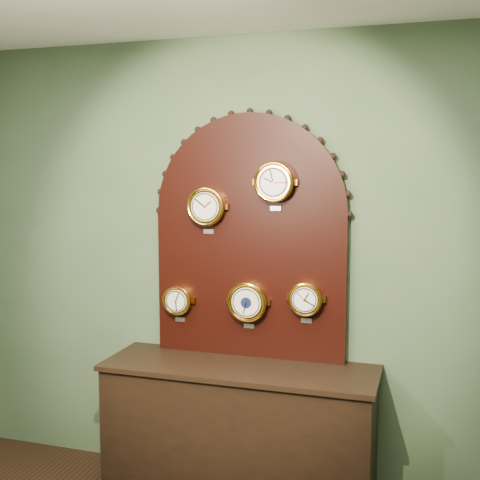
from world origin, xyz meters
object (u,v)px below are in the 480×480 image
(hygrometer, at_px, (178,300))
(tide_clock, at_px, (306,299))
(roman_clock, at_px, (207,207))
(arabic_clock, at_px, (274,182))
(barometer, at_px, (248,302))
(display_board, at_px, (250,229))
(shop_counter, at_px, (239,435))

(hygrometer, xyz_separation_m, tide_clock, (0.82, -0.00, 0.06))
(roman_clock, bearing_deg, tide_clock, 0.08)
(arabic_clock, relative_size, barometer, 0.97)
(display_board, height_order, hygrometer, display_board)
(arabic_clock, height_order, hygrometer, arabic_clock)
(arabic_clock, xyz_separation_m, barometer, (-0.16, -0.00, -0.73))
(roman_clock, bearing_deg, shop_counter, -30.86)
(display_board, xyz_separation_m, hygrometer, (-0.45, -0.07, -0.46))
(shop_counter, bearing_deg, roman_clock, 149.14)
(display_board, relative_size, arabic_clock, 5.25)
(display_board, bearing_deg, tide_clock, -10.21)
(shop_counter, height_order, tide_clock, tide_clock)
(display_board, xyz_separation_m, barometer, (0.01, -0.07, -0.44))
(roman_clock, relative_size, barometer, 0.97)
(shop_counter, distance_m, display_board, 1.25)
(shop_counter, xyz_separation_m, arabic_clock, (0.17, 0.15, 1.51))
(shop_counter, relative_size, hygrometer, 6.62)
(shop_counter, xyz_separation_m, display_board, (0.00, 0.22, 1.23))
(arabic_clock, xyz_separation_m, hygrometer, (-0.63, 0.00, -0.75))
(shop_counter, bearing_deg, arabic_clock, 41.76)
(tide_clock, bearing_deg, roman_clock, -179.92)
(arabic_clock, bearing_deg, tide_clock, 0.27)
(barometer, distance_m, tide_clock, 0.36)
(display_board, distance_m, barometer, 0.45)
(display_board, bearing_deg, roman_clock, -165.35)
(arabic_clock, bearing_deg, hygrometer, 179.88)
(hygrometer, bearing_deg, roman_clock, -0.38)
(display_board, bearing_deg, barometer, -84.05)
(shop_counter, xyz_separation_m, roman_clock, (-0.26, 0.15, 1.36))
(shop_counter, xyz_separation_m, tide_clock, (0.37, 0.15, 0.83))
(shop_counter, bearing_deg, hygrometer, 161.23)
(shop_counter, xyz_separation_m, barometer, (0.01, 0.15, 0.79))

